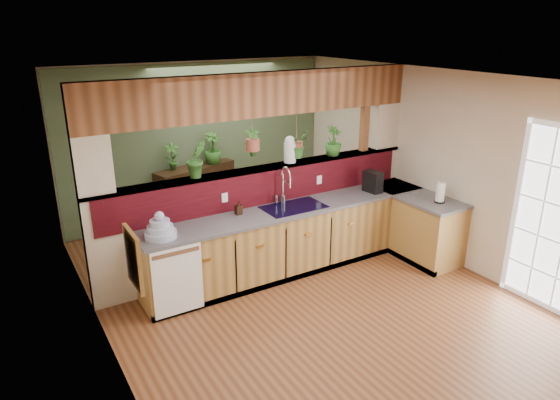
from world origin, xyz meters
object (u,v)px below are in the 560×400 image
shelving_console (196,193)px  coffee_maker (373,183)px  paper_towel (440,193)px  glass_jar (290,149)px  faucet (284,184)px  dish_stack (160,230)px  soap_dispenser (238,208)px

shelving_console → coffee_maker: bearing=-69.5°
paper_towel → glass_jar: 2.09m
coffee_maker → shelving_console: size_ratio=0.22×
faucet → shelving_console: (-0.41, 2.12, -0.68)m
dish_stack → soap_dispenser: (1.07, 0.19, -0.01)m
dish_stack → soap_dispenser: size_ratio=2.06×
glass_jar → shelving_console: size_ratio=0.26×
faucet → paper_towel: size_ratio=1.76×
shelving_console → glass_jar: bearing=-88.1°
faucet → paper_towel: (1.82, -1.01, -0.15)m
dish_stack → faucet: bearing=6.7°
coffee_maker → paper_towel: coffee_maker is taller
soap_dispenser → coffee_maker: bearing=-5.6°
paper_towel → shelving_console: paper_towel is taller
faucet → dish_stack: (-1.75, -0.21, -0.18)m
paper_towel → glass_jar: bearing=142.4°
soap_dispenser → glass_jar: size_ratio=0.48×
soap_dispenser → coffee_maker: 2.04m
soap_dispenser → paper_towel: bearing=-21.7°
paper_towel → glass_jar: size_ratio=0.82×
dish_stack → paper_towel: 3.66m
coffee_maker → dish_stack: bearing=172.8°
dish_stack → soap_dispenser: 1.09m
paper_towel → dish_stack: bearing=167.4°
soap_dispenser → shelving_console: soap_dispenser is taller
coffee_maker → soap_dispenser: bearing=167.3°
coffee_maker → paper_towel: size_ratio=1.01×
soap_dispenser → dish_stack: bearing=-169.7°
soap_dispenser → coffee_maker: size_ratio=0.58×
soap_dispenser → paper_towel: paper_towel is taller
glass_jar → soap_dispenser: bearing=-165.3°
soap_dispenser → paper_towel: size_ratio=0.59×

